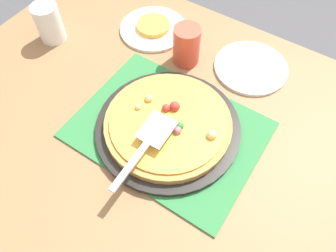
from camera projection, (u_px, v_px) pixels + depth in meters
The scene contains 11 objects.
ground_plane at pixel (168, 219), 1.50m from camera, with size 8.00×8.00×0.00m, color #4C4C51.
dining_table at pixel (168, 150), 0.97m from camera, with size 1.40×1.00×0.75m.
placemat at pixel (168, 130), 0.87m from camera, with size 0.48×0.36×0.01m, color #2D753D.
pizza_pan at pixel (168, 127), 0.87m from camera, with size 0.38×0.38×0.01m, color black.
pizza at pixel (168, 123), 0.85m from camera, with size 0.33×0.33×0.05m.
plate_far_right at pixel (153, 29), 1.09m from camera, with size 0.22×0.22×0.01m, color white.
plate_side at pixel (251, 67), 0.99m from camera, with size 0.22×0.22×0.01m, color white.
served_slice_right at pixel (153, 26), 1.08m from camera, with size 0.11×0.11×0.02m, color gold.
cup_near at pixel (186, 45), 0.97m from camera, with size 0.08×0.08×0.12m, color #E04C38.
cup_far at pixel (49, 23), 1.02m from camera, with size 0.08×0.08×0.12m, color white.
pizza_server at pixel (146, 144), 0.77m from camera, with size 0.07×0.23×0.01m.
Camera 1 is at (-0.26, 0.40, 1.49)m, focal length 35.25 mm.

